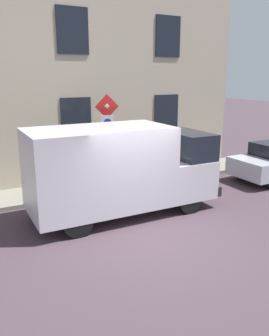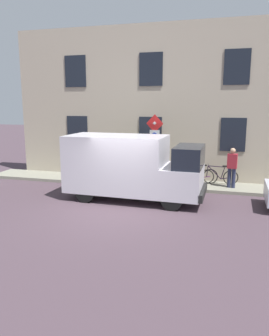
{
  "view_description": "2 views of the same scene",
  "coord_description": "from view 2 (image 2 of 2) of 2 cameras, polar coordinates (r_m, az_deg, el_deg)",
  "views": [
    {
      "loc": [
        -6.74,
        4.21,
        3.82
      ],
      "look_at": [
        2.85,
        -1.13,
        0.92
      ],
      "focal_mm": 37.55,
      "sensor_mm": 36.0,
      "label": 1
    },
    {
      "loc": [
        -10.23,
        -3.39,
        3.72
      ],
      "look_at": [
        2.97,
        0.22,
        0.99
      ],
      "focal_mm": 34.9,
      "sensor_mm": 36.0,
      "label": 2
    }
  ],
  "objects": [
    {
      "name": "ground_plane",
      "position": [
        11.4,
        -2.88,
        -7.78
      ],
      "size": [
        80.0,
        80.0,
        0.0
      ],
      "primitive_type": "plane",
      "color": "#47363F"
    },
    {
      "name": "sidewalk_slab",
      "position": [
        15.27,
        2.03,
        -2.57
      ],
      "size": [
        1.69,
        15.8,
        0.14
      ],
      "primitive_type": "cube",
      "color": "gray",
      "rests_on": "ground_plane"
    },
    {
      "name": "building_facade",
      "position": [
        15.99,
        3.12,
        10.99
      ],
      "size": [
        0.75,
        13.8,
        7.29
      ],
      "color": "#B0A28C",
      "rests_on": "ground_plane"
    },
    {
      "name": "sign_post_stacked",
      "position": [
        14.19,
        3.54,
        4.92
      ],
      "size": [
        0.19,
        0.55,
        2.99
      ],
      "color": "#474C47",
      "rests_on": "sidewalk_slab"
    },
    {
      "name": "delivery_van",
      "position": [
        12.6,
        -0.55,
        0.35
      ],
      "size": [
        2.14,
        5.38,
        2.5
      ],
      "rotation": [
        0.0,
        0.0,
        4.69
      ],
      "color": "silver",
      "rests_on": "ground_plane"
    },
    {
      "name": "bicycle_black",
      "position": [
        15.08,
        14.44,
        -1.38
      ],
      "size": [
        0.46,
        1.71,
        0.89
      ],
      "rotation": [
        0.0,
        0.0,
        1.65
      ],
      "color": "black",
      "rests_on": "sidewalk_slab"
    },
    {
      "name": "bicycle_purple",
      "position": [
        15.11,
        11.09,
        -1.21
      ],
      "size": [
        0.46,
        1.72,
        0.89
      ],
      "rotation": [
        0.0,
        0.0,
        1.64
      ],
      "color": "black",
      "rests_on": "sidewalk_slab"
    },
    {
      "name": "pedestrian",
      "position": [
        14.52,
        16.67,
        0.28
      ],
      "size": [
        0.31,
        0.43,
        1.72
      ],
      "rotation": [
        0.0,
        0.0,
        3.0
      ],
      "color": "#262B47",
      "rests_on": "sidewalk_slab"
    }
  ]
}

